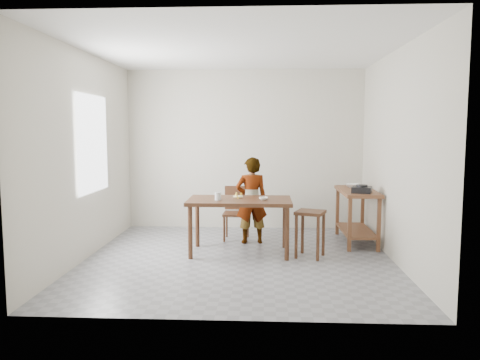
{
  "coord_description": "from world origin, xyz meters",
  "views": [
    {
      "loc": [
        0.32,
        -5.98,
        1.68
      ],
      "look_at": [
        0.0,
        0.4,
        1.0
      ],
      "focal_mm": 35.0,
      "sensor_mm": 36.0,
      "label": 1
    }
  ],
  "objects_px": {
    "dining_table": "(240,226)",
    "prep_counter": "(357,216)",
    "child": "(251,200)",
    "dining_chair": "(236,214)",
    "stool": "(310,234)"
  },
  "relations": [
    {
      "from": "prep_counter",
      "to": "stool",
      "type": "distance_m",
      "value": 1.16
    },
    {
      "from": "dining_table",
      "to": "prep_counter",
      "type": "bearing_deg",
      "value": 22.15
    },
    {
      "from": "child",
      "to": "dining_chair",
      "type": "xyz_separation_m",
      "value": [
        -0.24,
        0.21,
        -0.24
      ]
    },
    {
      "from": "dining_table",
      "to": "child",
      "type": "relative_size",
      "value": 1.09
    },
    {
      "from": "dining_table",
      "to": "stool",
      "type": "distance_m",
      "value": 0.96
    },
    {
      "from": "dining_table",
      "to": "child",
      "type": "distance_m",
      "value": 0.66
    },
    {
      "from": "dining_table",
      "to": "prep_counter",
      "type": "xyz_separation_m",
      "value": [
        1.72,
        0.7,
        0.03
      ]
    },
    {
      "from": "dining_chair",
      "to": "prep_counter",
      "type": "bearing_deg",
      "value": -0.86
    },
    {
      "from": "dining_table",
      "to": "prep_counter",
      "type": "relative_size",
      "value": 1.17
    },
    {
      "from": "dining_table",
      "to": "stool",
      "type": "bearing_deg",
      "value": -9.4
    },
    {
      "from": "dining_chair",
      "to": "stool",
      "type": "bearing_deg",
      "value": -40.42
    },
    {
      "from": "child",
      "to": "prep_counter",
      "type": "bearing_deg",
      "value": 174.6
    },
    {
      "from": "prep_counter",
      "to": "child",
      "type": "bearing_deg",
      "value": -175.84
    },
    {
      "from": "dining_table",
      "to": "stool",
      "type": "xyz_separation_m",
      "value": [
        0.94,
        -0.16,
        -0.06
      ]
    },
    {
      "from": "dining_chair",
      "to": "stool",
      "type": "distance_m",
      "value": 1.41
    }
  ]
}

